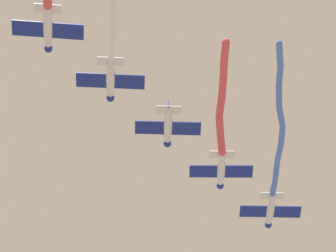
{
  "coord_description": "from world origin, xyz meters",
  "views": [
    {
      "loc": [
        45.98,
        31.98,
        7.83
      ],
      "look_at": [
        11.95,
        -1.69,
        77.11
      ],
      "focal_mm": 77.25,
      "sensor_mm": 36.0,
      "label": 1
    }
  ],
  "objects_px": {
    "airplane_slot": "(111,80)",
    "airplane_trail": "(48,29)",
    "airplane_right_wing": "(168,127)",
    "airplane_lead": "(270,210)",
    "airplane_left_wing": "(221,170)"
  },
  "relations": [
    {
      "from": "airplane_slot",
      "to": "airplane_trail",
      "type": "relative_size",
      "value": 0.98
    },
    {
      "from": "airplane_right_wing",
      "to": "airplane_trail",
      "type": "xyz_separation_m",
      "value": [
        17.95,
        -0.39,
        0.5
      ]
    },
    {
      "from": "airplane_left_wing",
      "to": "airplane_trail",
      "type": "distance_m",
      "value": 26.94
    },
    {
      "from": "airplane_slot",
      "to": "airplane_trail",
      "type": "bearing_deg",
      "value": 131.25
    },
    {
      "from": "airplane_trail",
      "to": "airplane_right_wing",
      "type": "bearing_deg",
      "value": -50.5
    },
    {
      "from": "airplane_lead",
      "to": "airplane_slot",
      "type": "xyz_separation_m",
      "value": [
        26.92,
        -0.58,
        0.75
      ]
    },
    {
      "from": "airplane_left_wing",
      "to": "airplane_trail",
      "type": "height_order",
      "value": "airplane_trail"
    },
    {
      "from": "airplane_lead",
      "to": "airplane_slot",
      "type": "distance_m",
      "value": 26.94
    },
    {
      "from": "airplane_slot",
      "to": "airplane_right_wing",
      "type": "bearing_deg",
      "value": -48.74
    },
    {
      "from": "airplane_left_wing",
      "to": "airplane_slot",
      "type": "distance_m",
      "value": 17.96
    },
    {
      "from": "airplane_left_wing",
      "to": "airplane_trail",
      "type": "bearing_deg",
      "value": 133.8
    },
    {
      "from": "airplane_left_wing",
      "to": "airplane_lead",
      "type": "bearing_deg",
      "value": -46.18
    },
    {
      "from": "airplane_lead",
      "to": "airplane_trail",
      "type": "bearing_deg",
      "value": 132.79
    },
    {
      "from": "airplane_right_wing",
      "to": "airplane_slot",
      "type": "distance_m",
      "value": 8.98
    },
    {
      "from": "airplane_lead",
      "to": "airplane_left_wing",
      "type": "bearing_deg",
      "value": 132.8
    }
  ]
}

